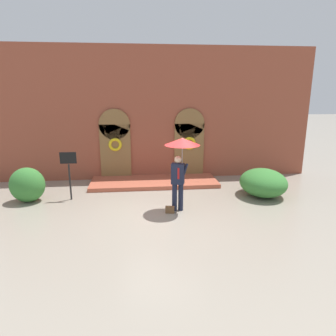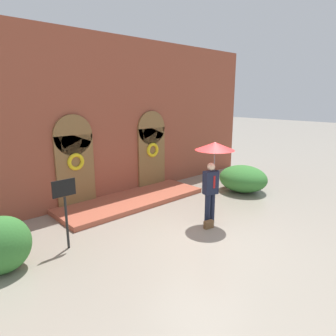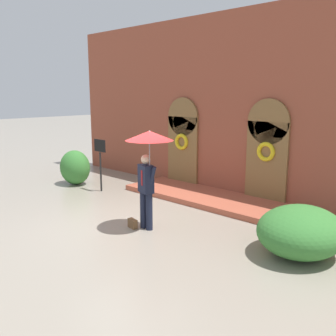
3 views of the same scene
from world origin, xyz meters
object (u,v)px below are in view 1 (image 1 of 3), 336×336
object	(u,v)px
shrub_right	(263,183)
shrub_left	(27,185)
sign_post	(69,168)
person_with_umbrella	(181,152)
handbag	(170,210)

from	to	relation	value
shrub_right	shrub_left	bearing A→B (deg)	178.29
sign_post	shrub_right	size ratio (longest dim) A/B	0.92
person_with_umbrella	shrub_right	distance (m)	3.68
handbag	shrub_right	xyz separation A→B (m)	(3.59, 1.29, 0.39)
shrub_left	shrub_right	distance (m)	8.39
person_with_umbrella	sign_post	distance (m)	4.05
shrub_left	shrub_right	world-z (taller)	shrub_left
person_with_umbrella	shrub_right	world-z (taller)	person_with_umbrella
person_with_umbrella	sign_post	xyz separation A→B (m)	(-3.73, 1.39, -0.75)
handbag	sign_post	size ratio (longest dim) A/B	0.16
handbag	shrub_left	bearing A→B (deg)	173.32
person_with_umbrella	shrub_left	xyz separation A→B (m)	(-5.17, 1.33, -1.30)
handbag	sign_post	distance (m)	3.87
sign_post	shrub_left	xyz separation A→B (m)	(-1.43, -0.05, -0.55)
handbag	shrub_right	bearing A→B (deg)	30.77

